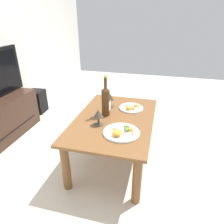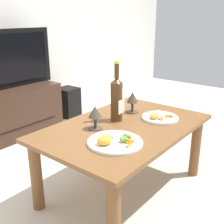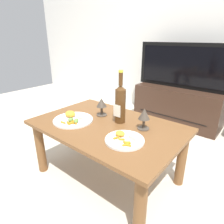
{
  "view_description": "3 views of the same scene",
  "coord_description": "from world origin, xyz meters",
  "px_view_note": "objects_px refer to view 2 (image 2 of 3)",
  "views": [
    {
      "loc": [
        -1.62,
        -0.39,
        1.33
      ],
      "look_at": [
        -0.01,
        0.02,
        0.53
      ],
      "focal_mm": 32.6,
      "sensor_mm": 36.0,
      "label": 1
    },
    {
      "loc": [
        -1.32,
        -0.96,
        1.11
      ],
      "look_at": [
        -0.02,
        0.09,
        0.53
      ],
      "focal_mm": 45.39,
      "sensor_mm": 36.0,
      "label": 2
    },
    {
      "loc": [
        0.84,
        -0.96,
        1.05
      ],
      "look_at": [
        -0.02,
        0.08,
        0.53
      ],
      "focal_mm": 31.02,
      "sensor_mm": 36.0,
      "label": 3
    }
  ],
  "objects_px": {
    "goblet_left": "(95,113)",
    "goblet_right": "(132,99)",
    "tv_stand": "(4,114)",
    "dinner_plate_right": "(160,117)",
    "dining_table": "(124,138)",
    "wine_bottle": "(117,98)",
    "floor_speaker": "(68,102)",
    "dinner_plate_left": "(115,141)"
  },
  "relations": [
    {
      "from": "goblet_left",
      "to": "goblet_right",
      "type": "bearing_deg",
      "value": -0.0
    },
    {
      "from": "tv_stand",
      "to": "dinner_plate_right",
      "type": "xyz_separation_m",
      "value": [
        0.24,
        -1.51,
        0.24
      ]
    },
    {
      "from": "dining_table",
      "to": "tv_stand",
      "type": "xyz_separation_m",
      "value": [
        0.0,
        1.4,
        -0.14
      ]
    },
    {
      "from": "dining_table",
      "to": "wine_bottle",
      "type": "distance_m",
      "value": 0.26
    },
    {
      "from": "dining_table",
      "to": "goblet_left",
      "type": "distance_m",
      "value": 0.26
    },
    {
      "from": "floor_speaker",
      "to": "wine_bottle",
      "type": "bearing_deg",
      "value": -122.4
    },
    {
      "from": "wine_bottle",
      "to": "dinner_plate_right",
      "type": "height_order",
      "value": "wine_bottle"
    },
    {
      "from": "goblet_right",
      "to": "dinner_plate_left",
      "type": "xyz_separation_m",
      "value": [
        -0.48,
        -0.22,
        -0.09
      ]
    },
    {
      "from": "dining_table",
      "to": "dinner_plate_right",
      "type": "height_order",
      "value": "dinner_plate_right"
    },
    {
      "from": "dining_table",
      "to": "dinner_plate_left",
      "type": "xyz_separation_m",
      "value": [
        -0.24,
        -0.11,
        0.1
      ]
    },
    {
      "from": "dining_table",
      "to": "dinner_plate_right",
      "type": "bearing_deg",
      "value": -25.35
    },
    {
      "from": "goblet_right",
      "to": "dinner_plate_right",
      "type": "distance_m",
      "value": 0.24
    },
    {
      "from": "goblet_left",
      "to": "floor_speaker",
      "type": "bearing_deg",
      "value": 53.45
    },
    {
      "from": "floor_speaker",
      "to": "goblet_left",
      "type": "xyz_separation_m",
      "value": [
        -0.93,
        -1.26,
        0.39
      ]
    },
    {
      "from": "tv_stand",
      "to": "goblet_left",
      "type": "height_order",
      "value": "goblet_left"
    },
    {
      "from": "wine_bottle",
      "to": "goblet_right",
      "type": "distance_m",
      "value": 0.2
    },
    {
      "from": "floor_speaker",
      "to": "dinner_plate_left",
      "type": "distance_m",
      "value": 1.82
    },
    {
      "from": "dinner_plate_left",
      "to": "dinner_plate_right",
      "type": "xyz_separation_m",
      "value": [
        0.48,
        0.0,
        -0.0
      ]
    },
    {
      "from": "floor_speaker",
      "to": "dinner_plate_right",
      "type": "height_order",
      "value": "dinner_plate_right"
    },
    {
      "from": "wine_bottle",
      "to": "dinner_plate_left",
      "type": "xyz_separation_m",
      "value": [
        -0.29,
        -0.21,
        -0.14
      ]
    },
    {
      "from": "tv_stand",
      "to": "goblet_right",
      "type": "relative_size",
      "value": 7.08
    },
    {
      "from": "dining_table",
      "to": "wine_bottle",
      "type": "height_order",
      "value": "wine_bottle"
    },
    {
      "from": "goblet_left",
      "to": "goblet_right",
      "type": "xyz_separation_m",
      "value": [
        0.39,
        -0.0,
        0.0
      ]
    },
    {
      "from": "tv_stand",
      "to": "goblet_left",
      "type": "xyz_separation_m",
      "value": [
        -0.15,
        -1.29,
        0.33
      ]
    },
    {
      "from": "floor_speaker",
      "to": "dining_table",
      "type": "bearing_deg",
      "value": -122.07
    },
    {
      "from": "wine_bottle",
      "to": "dinner_plate_left",
      "type": "relative_size",
      "value": 1.29
    },
    {
      "from": "wine_bottle",
      "to": "goblet_left",
      "type": "height_order",
      "value": "wine_bottle"
    },
    {
      "from": "floor_speaker",
      "to": "wine_bottle",
      "type": "xyz_separation_m",
      "value": [
        -0.74,
        -1.27,
        0.45
      ]
    },
    {
      "from": "wine_bottle",
      "to": "goblet_right",
      "type": "relative_size",
      "value": 2.58
    },
    {
      "from": "tv_stand",
      "to": "dining_table",
      "type": "bearing_deg",
      "value": -90.09
    },
    {
      "from": "dining_table",
      "to": "dinner_plate_left",
      "type": "distance_m",
      "value": 0.29
    },
    {
      "from": "goblet_left",
      "to": "dinner_plate_left",
      "type": "bearing_deg",
      "value": -112.97
    },
    {
      "from": "goblet_left",
      "to": "wine_bottle",
      "type": "bearing_deg",
      "value": -3.2
    },
    {
      "from": "goblet_right",
      "to": "dinner_plate_right",
      "type": "bearing_deg",
      "value": -90.25
    },
    {
      "from": "wine_bottle",
      "to": "goblet_right",
      "type": "xyz_separation_m",
      "value": [
        0.19,
        0.01,
        -0.05
      ]
    },
    {
      "from": "tv_stand",
      "to": "floor_speaker",
      "type": "relative_size",
      "value": 3.19
    },
    {
      "from": "dinner_plate_right",
      "to": "dining_table",
      "type": "bearing_deg",
      "value": 154.65
    },
    {
      "from": "tv_stand",
      "to": "goblet_left",
      "type": "relative_size",
      "value": 7.32
    },
    {
      "from": "dinner_plate_left",
      "to": "floor_speaker",
      "type": "bearing_deg",
      "value": 55.24
    },
    {
      "from": "floor_speaker",
      "to": "wine_bottle",
      "type": "height_order",
      "value": "wine_bottle"
    },
    {
      "from": "floor_speaker",
      "to": "goblet_right",
      "type": "relative_size",
      "value": 2.22
    },
    {
      "from": "goblet_right",
      "to": "dinner_plate_right",
      "type": "relative_size",
      "value": 0.61
    }
  ]
}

